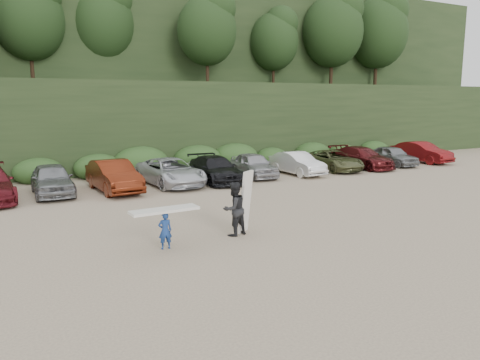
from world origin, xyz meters
TOP-DOWN VIEW (x-y plane):
  - ground at (0.00, 0.00)m, footprint 120.00×120.00m
  - hillside_backdrop at (-0.26, 35.93)m, footprint 90.00×41.50m
  - parked_cars at (1.72, 10.01)m, footprint 39.82×5.82m
  - child_surfer at (-2.81, -0.83)m, footprint 2.26×0.74m
  - adult_surfer at (-0.09, -0.48)m, footprint 1.44×0.94m

SIDE VIEW (x-z plane):
  - ground at x=0.00m, z-range 0.00..0.00m
  - parked_cars at x=1.72m, z-range -0.06..1.57m
  - child_surfer at x=-2.81m, z-range 0.24..1.58m
  - adult_surfer at x=-0.09m, z-range -0.16..2.12m
  - hillside_backdrop at x=-0.26m, z-range -2.78..25.22m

